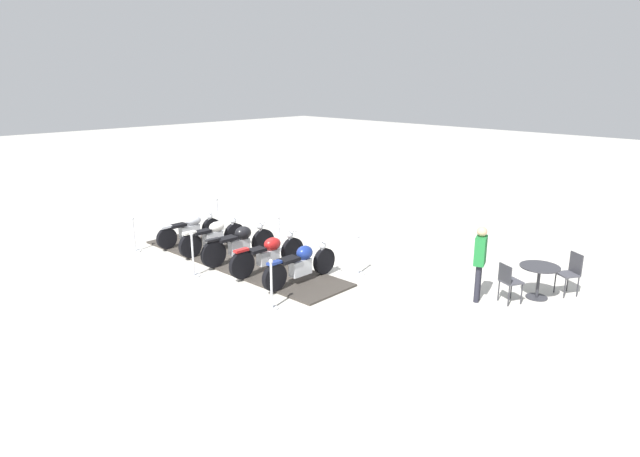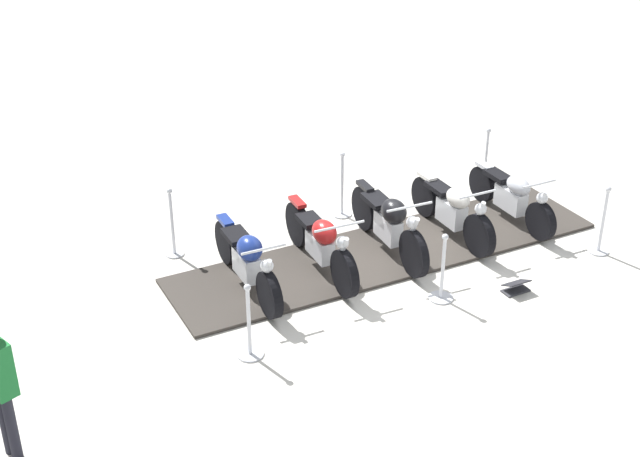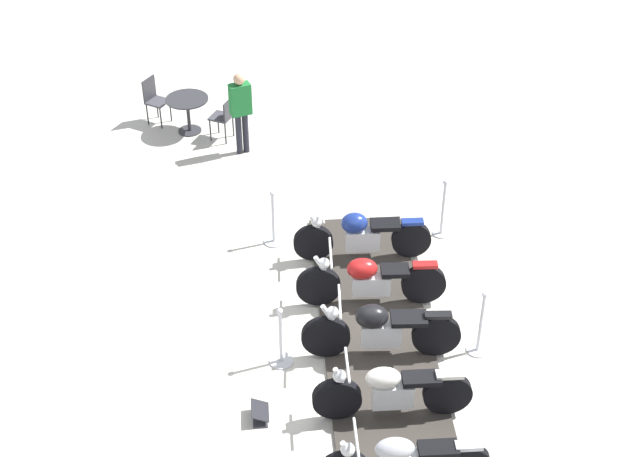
{
  "view_description": "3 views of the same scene",
  "coord_description": "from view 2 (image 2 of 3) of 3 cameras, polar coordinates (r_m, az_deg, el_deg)",
  "views": [
    {
      "loc": [
        8.27,
        11.34,
        4.81
      ],
      "look_at": [
        -1.46,
        1.59,
        0.96
      ],
      "focal_mm": 30.65,
      "sensor_mm": 36.0,
      "label": 1
    },
    {
      "loc": [
        -10.2,
        5.98,
        6.68
      ],
      "look_at": [
        -0.38,
        1.32,
        0.91
      ],
      "focal_mm": 49.7,
      "sensor_mm": 36.0,
      "label": 2
    },
    {
      "loc": [
        -1.31,
        -9.49,
        9.36
      ],
      "look_at": [
        -0.77,
        2.4,
        0.59
      ],
      "focal_mm": 50.56,
      "sensor_mm": 36.0,
      "label": 3
    }
  ],
  "objects": [
    {
      "name": "ground_plane",
      "position": [
        13.58,
        4.34,
        -1.59
      ],
      "size": [
        80.0,
        80.0,
        0.0
      ],
      "primitive_type": "plane",
      "color": "beige"
    },
    {
      "name": "display_platform",
      "position": [
        13.57,
        4.34,
        -1.5
      ],
      "size": [
        1.85,
        6.87,
        0.05
      ],
      "primitive_type": "cube",
      "rotation": [
        0.0,
        0.0,
        -1.54
      ],
      "color": "#38332D",
      "rests_on": "ground_plane"
    },
    {
      "name": "motorcycle_navy",
      "position": [
        12.38,
        -4.7,
        -2.04
      ],
      "size": [
        2.28,
        0.63,
        0.96
      ],
      "rotation": [
        0.0,
        0.0,
        -3.13
      ],
      "color": "black",
      "rests_on": "display_platform"
    },
    {
      "name": "motorcycle_maroon",
      "position": [
        12.8,
        0.06,
        -0.86
      ],
      "size": [
        2.33,
        0.75,
        1.01
      ],
      "rotation": [
        0.0,
        0.0,
        -3.15
      ],
      "color": "black",
      "rests_on": "display_platform"
    },
    {
      "name": "motorcycle_black",
      "position": [
        13.29,
        4.49,
        0.39
      ],
      "size": [
        2.31,
        0.72,
        1.04
      ],
      "rotation": [
        0.0,
        0.0,
        -3.17
      ],
      "color": "black",
      "rests_on": "display_platform"
    },
    {
      "name": "motorcycle_cream",
      "position": [
        13.91,
        8.54,
        1.22
      ],
      "size": [
        2.16,
        0.63,
        0.98
      ],
      "rotation": [
        0.0,
        0.0,
        -3.12
      ],
      "color": "black",
      "rests_on": "display_platform"
    },
    {
      "name": "motorcycle_chrome",
      "position": [
        14.57,
        12.28,
        2.06
      ],
      "size": [
        2.14,
        0.63,
        0.9
      ],
      "rotation": [
        0.0,
        0.0,
        -3.12
      ],
      "color": "black",
      "rests_on": "display_platform"
    },
    {
      "name": "stanchion_right_mid",
      "position": [
        12.39,
        7.86,
        -3.29
      ],
      "size": [
        0.35,
        0.35,
        1.03
      ],
      "color": "silver",
      "rests_on": "ground_plane"
    },
    {
      "name": "stanchion_left_front",
      "position": [
        13.49,
        -9.46,
        -0.16
      ],
      "size": [
        0.28,
        0.28,
        1.12
      ],
      "color": "silver",
      "rests_on": "ground_plane"
    },
    {
      "name": "stanchion_right_front",
      "position": [
        11.18,
        -4.57,
        -6.8
      ],
      "size": [
        0.35,
        0.35,
        1.05
      ],
      "color": "silver",
      "rests_on": "ground_plane"
    },
    {
      "name": "stanchion_left_mid",
      "position": [
        14.51,
        1.43,
        2.21
      ],
      "size": [
        0.32,
        0.32,
        1.14
      ],
      "color": "silver",
      "rests_on": "ground_plane"
    },
    {
      "name": "stanchion_left_rear",
      "position": [
        16.01,
        10.6,
        4.09
      ],
      "size": [
        0.32,
        0.32,
        1.01
      ],
      "color": "silver",
      "rests_on": "ground_plane"
    },
    {
      "name": "stanchion_right_rear",
      "position": [
        14.06,
        17.68,
        -0.12
      ],
      "size": [
        0.32,
        0.32,
        1.11
      ],
      "color": "silver",
      "rests_on": "ground_plane"
    },
    {
      "name": "info_placard",
      "position": [
        12.86,
        12.5,
        -3.73
      ],
      "size": [
        0.25,
        0.4,
        0.2
      ],
      "rotation": [
        0.0,
        0.0,
        1.6
      ],
      "color": "#333338",
      "rests_on": "ground_plane"
    }
  ]
}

